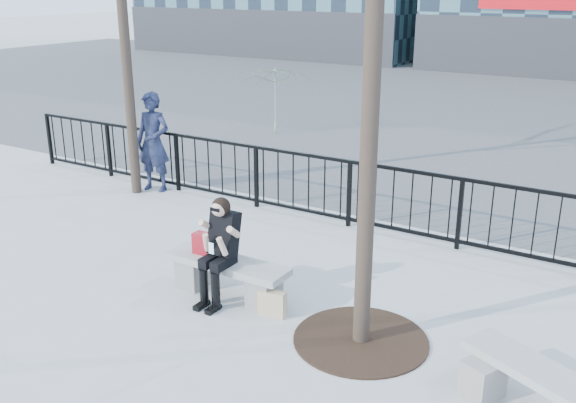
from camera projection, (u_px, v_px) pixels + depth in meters
The scene contains 11 objects.
ground at pixel (228, 296), 8.13m from camera, with size 120.00×120.00×0.00m, color #A7A7A1.
street_surface at pixel (513, 107), 20.21m from camera, with size 60.00×23.00×0.01m, color #474747.
railing at pixel (338, 191), 10.36m from camera, with size 14.00×0.06×1.10m.
tree_grate at pixel (361, 340), 7.10m from camera, with size 1.50×1.50×0.02m, color black.
bench_main at pixel (227, 274), 8.03m from camera, with size 1.65×0.46×0.49m.
bench_second at pixel (541, 387), 5.82m from camera, with size 1.56×0.43×0.46m.
seated_woman at pixel (219, 251), 7.78m from camera, with size 0.50×0.64×1.34m.
handbag at pixel (206, 244), 8.11m from camera, with size 0.33×0.16×0.27m, color maroon.
shopping_bag at pixel (272, 303), 7.60m from camera, with size 0.33×0.12×0.32m, color beige.
standing_man at pixel (153, 142), 11.95m from camera, with size 0.68×0.45×1.86m, color black.
vendor_umbrella at pixel (275, 101), 16.46m from camera, with size 1.89×1.93×1.74m, color gold.
Camera 1 is at (4.47, -5.82, 3.78)m, focal length 40.00 mm.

